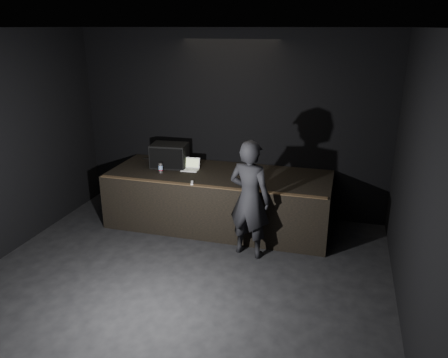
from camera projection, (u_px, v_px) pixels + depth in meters
ground at (161, 309)px, 5.73m from camera, size 7.00×7.00×0.00m
room_walls at (152, 162)px, 5.06m from camera, size 6.10×7.10×3.52m
stage_riser at (219, 199)px, 8.05m from camera, size 4.00×1.50×1.00m
riser_lip at (207, 186)px, 7.23m from camera, size 3.92×0.10×0.01m
stage_monitor at (169, 155)px, 8.20m from camera, size 0.70×0.54×0.44m
cable at (164, 160)px, 8.64m from camera, size 0.89×0.03×0.02m
laptop at (191, 167)px, 8.08m from camera, size 0.31×0.28×0.21m
beer_can at (161, 168)px, 7.90m from camera, size 0.08×0.08×0.18m
plastic_cup at (261, 169)px, 7.96m from camera, size 0.08×0.08×0.10m
wii_remote at (192, 183)px, 7.35m from camera, size 0.09×0.17×0.03m
person at (250, 199)px, 6.83m from camera, size 0.79×0.62×1.91m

